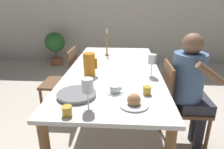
% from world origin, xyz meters
% --- Properties ---
extents(ground_plane, '(20.00, 20.00, 0.00)m').
position_xyz_m(ground_plane, '(0.00, 0.00, 0.00)').
color(ground_plane, beige).
extents(wall_back, '(10.00, 0.06, 2.60)m').
position_xyz_m(wall_back, '(0.00, 2.86, 1.30)').
color(wall_back, beige).
rests_on(wall_back, ground_plane).
extents(dining_table, '(0.94, 1.99, 0.77)m').
position_xyz_m(dining_table, '(0.00, 0.00, 0.67)').
color(dining_table, silver).
rests_on(dining_table, ground_plane).
extents(chair_person_side, '(0.42, 0.42, 0.89)m').
position_xyz_m(chair_person_side, '(0.66, -0.18, 0.48)').
color(chair_person_side, brown).
rests_on(chair_person_side, ground_plane).
extents(chair_opposite, '(0.42, 0.42, 0.89)m').
position_xyz_m(chair_opposite, '(-0.66, 0.35, 0.48)').
color(chair_opposite, brown).
rests_on(chair_opposite, ground_plane).
extents(person_seated, '(0.39, 0.41, 1.18)m').
position_xyz_m(person_seated, '(0.75, -0.20, 0.70)').
color(person_seated, '#33333D').
rests_on(person_seated, ground_plane).
extents(red_pitcher, '(0.14, 0.11, 0.22)m').
position_xyz_m(red_pitcher, '(-0.22, -0.20, 0.88)').
color(red_pitcher, orange).
rests_on(red_pitcher, dining_table).
extents(wine_glass_water, '(0.08, 0.08, 0.21)m').
position_xyz_m(wine_glass_water, '(0.37, -0.17, 0.92)').
color(wine_glass_water, white).
rests_on(wine_glass_water, dining_table).
extents(wine_glass_juice, '(0.08, 0.08, 0.22)m').
position_xyz_m(wine_glass_juice, '(-0.12, -0.83, 0.92)').
color(wine_glass_juice, white).
rests_on(wine_glass_juice, dining_table).
extents(teacup_near_person, '(0.14, 0.14, 0.06)m').
position_xyz_m(teacup_near_person, '(0.04, -0.57, 0.79)').
color(teacup_near_person, silver).
rests_on(teacup_near_person, dining_table).
extents(teacup_across, '(0.14, 0.14, 0.06)m').
position_xyz_m(teacup_across, '(-0.29, 0.15, 0.79)').
color(teacup_across, silver).
rests_on(teacup_across, dining_table).
extents(serving_tray, '(0.30, 0.30, 0.03)m').
position_xyz_m(serving_tray, '(-0.25, -0.65, 0.78)').
color(serving_tray, gray).
rests_on(serving_tray, dining_table).
extents(bread_plate, '(0.21, 0.21, 0.09)m').
position_xyz_m(bread_plate, '(0.18, -0.76, 0.79)').
color(bread_plate, silver).
rests_on(bread_plate, dining_table).
extents(jam_jar_amber, '(0.07, 0.07, 0.06)m').
position_xyz_m(jam_jar_amber, '(0.29, -0.58, 0.80)').
color(jam_jar_amber, gold).
rests_on(jam_jar_amber, dining_table).
extents(jam_jar_red, '(0.07, 0.07, 0.06)m').
position_xyz_m(jam_jar_red, '(-0.24, -0.92, 0.80)').
color(jam_jar_red, gold).
rests_on(jam_jar_red, dining_table).
extents(candlestick_tall, '(0.06, 0.06, 0.34)m').
position_xyz_m(candlestick_tall, '(-0.12, 0.54, 0.90)').
color(candlestick_tall, olive).
rests_on(candlestick_tall, dining_table).
extents(potted_plant, '(0.45, 0.45, 0.76)m').
position_xyz_m(potted_plant, '(-1.48, 2.45, 0.49)').
color(potted_plant, '#A8603D').
rests_on(potted_plant, ground_plane).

